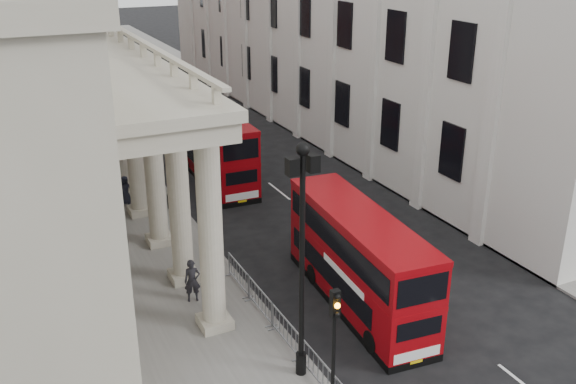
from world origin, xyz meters
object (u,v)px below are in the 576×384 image
at_px(bus_far, 214,145).
at_px(pedestrian_a, 192,281).
at_px(lamp_post_north, 106,71).
at_px(pedestrian_b, 106,262).
at_px(lamp_post_mid, 165,124).
at_px(pedestrian_c, 125,190).
at_px(lamp_post_south, 302,248).
at_px(bus_near, 358,258).
at_px(traffic_light, 335,329).

relative_size(bus_far, pedestrian_a, 5.40).
relative_size(lamp_post_north, pedestrian_b, 4.61).
distance_m(lamp_post_mid, bus_far, 6.00).
bearing_deg(lamp_post_north, pedestrian_b, -101.81).
relative_size(pedestrian_a, pedestrian_c, 1.12).
xyz_separation_m(lamp_post_north, bus_far, (3.90, -12.32, -2.70)).
distance_m(lamp_post_mid, pedestrian_b, 9.00).
xyz_separation_m(lamp_post_south, pedestrian_a, (-1.87, 6.17, -3.88)).
height_order(lamp_post_mid, bus_far, lamp_post_mid).
bearing_deg(bus_near, traffic_light, -123.42).
distance_m(lamp_post_south, pedestrian_c, 18.28).
relative_size(lamp_post_south, pedestrian_b, 4.61).
relative_size(lamp_post_mid, pedestrian_c, 5.10).
bearing_deg(pedestrian_c, bus_far, 42.39).
relative_size(lamp_post_north, traffic_light, 1.93).
height_order(lamp_post_mid, pedestrian_b, lamp_post_mid).
bearing_deg(lamp_post_mid, traffic_light, -89.68).
bearing_deg(pedestrian_a, pedestrian_c, 103.25).
bearing_deg(traffic_light, pedestrian_c, 96.33).
bearing_deg(lamp_post_south, lamp_post_north, 90.00).
xyz_separation_m(lamp_post_mid, pedestrian_a, (-1.87, -9.83, -3.88)).
relative_size(lamp_post_south, bus_near, 0.88).
distance_m(lamp_post_mid, bus_near, 13.74).
xyz_separation_m(bus_far, pedestrian_b, (-8.63, -10.28, -1.19)).
height_order(lamp_post_mid, traffic_light, lamp_post_mid).
relative_size(lamp_post_north, bus_near, 0.88).
xyz_separation_m(traffic_light, bus_near, (4.10, 5.24, -1.01)).
bearing_deg(bus_far, bus_near, -87.49).
relative_size(lamp_post_mid, pedestrian_a, 4.56).
distance_m(pedestrian_a, pedestrian_b, 4.31).
bearing_deg(lamp_post_mid, pedestrian_a, -100.78).
xyz_separation_m(lamp_post_south, lamp_post_mid, (0.00, 16.00, 0.00)).
bearing_deg(bus_near, pedestrian_a, 158.67).
height_order(bus_near, pedestrian_c, bus_near).
relative_size(lamp_post_north, bus_far, 0.84).
relative_size(lamp_post_mid, bus_far, 0.84).
bearing_deg(lamp_post_mid, lamp_post_north, 90.00).
height_order(traffic_light, pedestrian_c, traffic_light).
bearing_deg(traffic_light, pedestrian_a, 103.54).
bearing_deg(pedestrian_a, bus_near, -13.74).
height_order(lamp_post_south, bus_far, lamp_post_south).
distance_m(bus_far, pedestrian_c, 6.43).
xyz_separation_m(pedestrian_b, pedestrian_c, (2.64, 8.32, -0.09)).
xyz_separation_m(lamp_post_south, pedestrian_c, (-2.09, 17.71, -3.98)).
xyz_separation_m(lamp_post_mid, bus_far, (3.90, 3.68, -2.70)).
bearing_deg(lamp_post_mid, pedestrian_c, 140.60).
xyz_separation_m(traffic_light, pedestrian_c, (-2.19, 19.73, -2.17)).
xyz_separation_m(bus_far, pedestrian_a, (-5.77, -13.51, -1.18)).
distance_m(traffic_light, bus_far, 22.04).
bearing_deg(lamp_post_south, pedestrian_a, 106.88).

